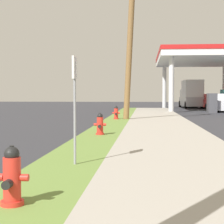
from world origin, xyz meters
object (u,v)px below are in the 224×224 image
fire_hydrant_nearest (12,179)px  car_white_by_near_pump (224,103)px  utility_pole_midground (130,36)px  street_sign_post (75,87)px  car_red_by_far_pump (212,102)px  truck_silver_on_apron (191,95)px  fire_hydrant_second (100,125)px  fire_hydrant_third (116,113)px

fire_hydrant_nearest → car_white_by_near_pump: (8.57, 30.03, 0.28)m
utility_pole_midground → street_sign_post: size_ratio=4.25×
fire_hydrant_nearest → car_red_by_far_pump: (8.74, 37.03, 0.28)m
fire_hydrant_nearest → car_white_by_near_pump: 31.23m
fire_hydrant_nearest → truck_silver_on_apron: 40.80m
utility_pole_midground → truck_silver_on_apron: (6.10, 23.30, -3.22)m
utility_pole_midground → car_red_by_far_pump: bearing=68.5°
car_red_by_far_pump → car_white_by_near_pump: bearing=-91.3°
fire_hydrant_second → fire_hydrant_nearest: bearing=-90.7°
fire_hydrant_third → truck_silver_on_apron: truck_silver_on_apron is taller
fire_hydrant_nearest → fire_hydrant_third: bearing=89.9°
fire_hydrant_nearest → utility_pole_midground: utility_pole_midground is taller
fire_hydrant_third → car_red_by_far_pump: (8.71, 20.00, 0.28)m
fire_hydrant_nearest → car_white_by_near_pump: bearing=74.1°
fire_hydrant_nearest → utility_pole_midground: size_ratio=0.08×
fire_hydrant_second → utility_pole_midground: size_ratio=0.08×
utility_pole_midground → car_white_by_near_pump: (7.76, 13.13, -3.99)m
fire_hydrant_third → car_red_by_far_pump: size_ratio=0.17×
fire_hydrant_third → utility_pole_midground: utility_pole_midground is taller
fire_hydrant_second → car_white_by_near_pump: size_ratio=0.16×
truck_silver_on_apron → utility_pole_midground: bearing=-104.7°
fire_hydrant_third → utility_pole_midground: bearing=-9.1°
fire_hydrant_third → fire_hydrant_second: bearing=-89.5°
car_white_by_near_pump → truck_silver_on_apron: bearing=99.2°
fire_hydrant_second → utility_pole_midground: bearing=85.2°
car_red_by_far_pump → truck_silver_on_apron: 3.74m
fire_hydrant_nearest → fire_hydrant_second: 8.54m
car_red_by_far_pump → fire_hydrant_third: bearing=-113.5°
fire_hydrant_second → truck_silver_on_apron: (6.81, 31.66, 1.04)m
car_white_by_near_pump → fire_hydrant_nearest: bearing=-105.9°
street_sign_post → truck_silver_on_apron: size_ratio=0.33×
truck_silver_on_apron → car_red_by_far_pump: bearing=-60.1°
utility_pole_midground → car_white_by_near_pump: bearing=59.4°
car_white_by_near_pump → fire_hydrant_second: bearing=-111.5°
fire_hydrant_second → car_red_by_far_pump: (8.63, 28.49, 0.28)m
fire_hydrant_second → car_red_by_far_pump: 29.77m
fire_hydrant_second → car_white_by_near_pump: car_white_by_near_pump is taller
fire_hydrant_third → car_white_by_near_pump: bearing=56.7°
fire_hydrant_nearest → fire_hydrant_second: bearing=89.3°
utility_pole_midground → fire_hydrant_third: bearing=170.9°
fire_hydrant_second → truck_silver_on_apron: 32.40m
fire_hydrant_third → truck_silver_on_apron: 24.20m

